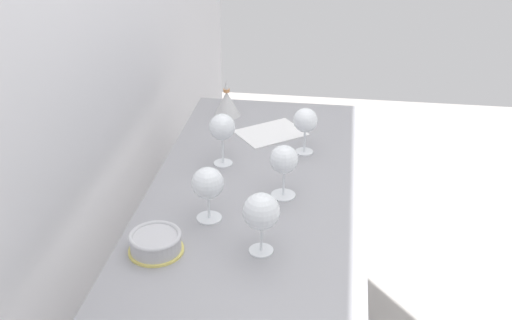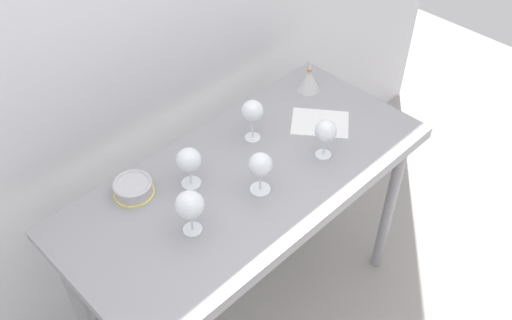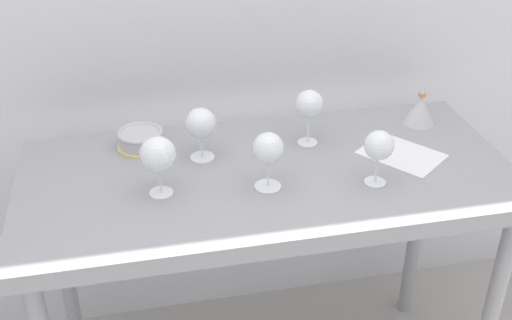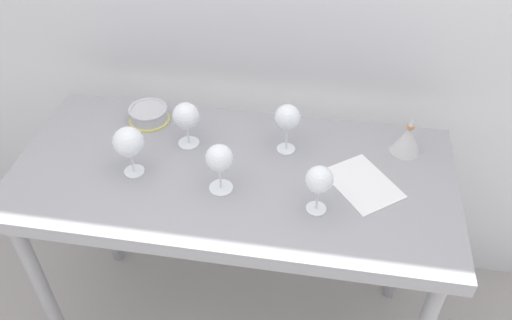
# 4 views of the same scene
# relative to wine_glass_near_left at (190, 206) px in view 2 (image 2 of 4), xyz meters

# --- Properties ---
(ground_plane) EXTENTS (6.00, 6.00, 0.00)m
(ground_plane) POSITION_rel_wine_glass_near_left_xyz_m (0.31, 0.06, -1.02)
(ground_plane) COLOR #9F9A95
(back_wall) EXTENTS (3.80, 0.04, 2.60)m
(back_wall) POSITION_rel_wine_glass_near_left_xyz_m (0.31, 0.55, 0.28)
(back_wall) COLOR silver
(back_wall) RESTS_ON ground_plane
(steel_counter) EXTENTS (1.40, 0.65, 0.90)m
(steel_counter) POSITION_rel_wine_glass_near_left_xyz_m (0.31, 0.05, -0.22)
(steel_counter) COLOR gray
(steel_counter) RESTS_ON ground_plane
(wine_glass_near_left) EXTENTS (0.10, 0.10, 0.17)m
(wine_glass_near_left) POSITION_rel_wine_glass_near_left_xyz_m (0.00, 0.00, 0.00)
(wine_glass_near_left) COLOR white
(wine_glass_near_left) RESTS_ON steel_counter
(wine_glass_near_center) EXTENTS (0.08, 0.08, 0.16)m
(wine_glass_near_center) POSITION_rel_wine_glass_near_left_xyz_m (0.29, -0.03, -0.00)
(wine_glass_near_center) COLOR white
(wine_glass_near_center) RESTS_ON steel_counter
(wine_glass_far_left) EXTENTS (0.09, 0.09, 0.16)m
(wine_glass_far_left) POSITION_rel_wine_glass_near_left_xyz_m (0.13, 0.16, -0.01)
(wine_glass_far_left) COLOR white
(wine_glass_far_left) RESTS_ON steel_counter
(wine_glass_far_right) EXTENTS (0.08, 0.08, 0.17)m
(wine_glass_far_right) POSITION_rel_wine_glass_near_left_xyz_m (0.46, 0.19, 0.01)
(wine_glass_far_right) COLOR white
(wine_glass_far_right) RESTS_ON steel_counter
(wine_glass_near_right) EXTENTS (0.08, 0.08, 0.16)m
(wine_glass_near_right) POSITION_rel_wine_glass_near_left_xyz_m (0.58, -0.07, -0.00)
(wine_glass_near_right) COLOR white
(wine_glass_near_right) RESTS_ON steel_counter
(tasting_sheet_upper) EXTENTS (0.27, 0.28, 0.00)m
(tasting_sheet_upper) POSITION_rel_wine_glass_near_left_xyz_m (0.71, 0.07, -0.12)
(tasting_sheet_upper) COLOR white
(tasting_sheet_upper) RESTS_ON steel_counter
(tasting_bowl) EXTENTS (0.14, 0.14, 0.05)m
(tasting_bowl) POSITION_rel_wine_glass_near_left_xyz_m (-0.04, 0.27, -0.09)
(tasting_bowl) COLOR #DBCC66
(tasting_bowl) RESTS_ON steel_counter
(decanter_funnel) EXTENTS (0.10, 0.10, 0.14)m
(decanter_funnel) POSITION_rel_wine_glass_near_left_xyz_m (0.85, 0.24, -0.07)
(decanter_funnel) COLOR silver
(decanter_funnel) RESTS_ON steel_counter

